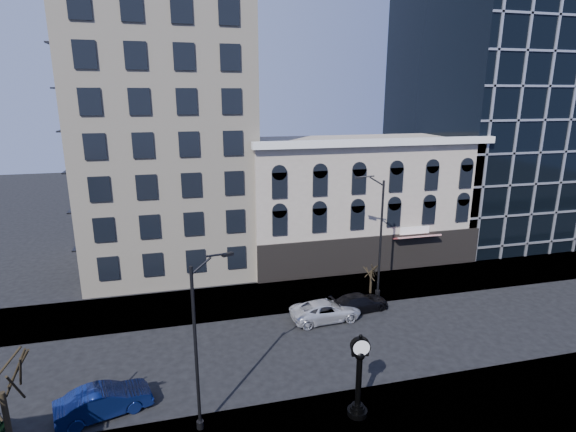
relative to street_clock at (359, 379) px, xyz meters
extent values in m
plane|color=black|center=(-2.93, 6.99, -2.21)|extent=(160.00, 160.00, 0.00)
cube|color=#9A988C|center=(-2.93, 14.99, -2.15)|extent=(160.00, 6.00, 0.12)
cube|color=beige|center=(-8.93, 25.99, 16.79)|extent=(15.00, 15.00, 38.00)
cube|color=#B1A291|center=(9.07, 22.99, 3.79)|extent=(22.00, 10.00, 12.00)
cube|color=white|center=(9.07, 17.79, 9.99)|extent=(22.60, 0.80, 0.60)
cube|color=black|center=(9.07, 17.94, -0.41)|extent=(22.00, 0.30, 3.60)
cube|color=maroon|center=(13.07, 17.39, 1.19)|extent=(4.50, 1.18, 0.55)
cube|color=black|center=(29.07, 27.99, 11.79)|extent=(20.00, 20.00, 28.00)
cylinder|color=black|center=(0.00, 0.00, -1.95)|extent=(1.05, 1.05, 0.29)
cylinder|color=black|center=(0.00, 0.00, -1.71)|extent=(0.76, 0.76, 0.19)
cylinder|color=black|center=(0.00, 0.00, -1.54)|extent=(0.57, 0.57, 0.15)
cylinder|color=black|center=(0.00, 0.00, -0.09)|extent=(0.31, 0.31, 2.77)
sphere|color=black|center=(0.00, 0.00, 1.39)|extent=(0.53, 0.53, 0.53)
cube|color=black|center=(0.00, 0.00, 1.49)|extent=(0.88, 0.34, 0.24)
cylinder|color=black|center=(0.00, 0.00, 1.87)|extent=(1.03, 0.46, 0.99)
cylinder|color=white|center=(0.00, -0.16, 1.87)|extent=(0.83, 0.15, 0.84)
cylinder|color=white|center=(0.00, 0.16, 1.87)|extent=(0.83, 0.15, 0.84)
sphere|color=black|center=(0.00, 0.00, 2.44)|extent=(0.19, 0.19, 0.19)
cylinder|color=black|center=(-7.96, 0.99, 2.21)|extent=(0.16, 0.16, 8.61)
cylinder|color=black|center=(-7.96, 0.99, -1.89)|extent=(0.36, 0.36, 0.40)
cube|color=black|center=(-6.22, 1.74, 6.66)|extent=(0.59, 0.42, 0.14)
cylinder|color=black|center=(7.23, 12.99, 2.75)|extent=(0.18, 0.18, 9.68)
cylinder|color=black|center=(7.23, 12.99, -1.87)|extent=(0.41, 0.41, 0.45)
cube|color=black|center=(5.21, 13.70, 7.75)|extent=(0.67, 0.44, 0.16)
cylinder|color=black|center=(6.87, 13.62, -1.09)|extent=(0.20, 0.20, 2.00)
imported|color=#0C194C|center=(-12.73, 3.41, -1.43)|extent=(5.02, 2.89, 1.57)
imported|color=silver|center=(1.80, 10.33, -1.48)|extent=(5.41, 2.75, 1.46)
imported|color=black|center=(4.81, 11.08, -1.53)|extent=(4.93, 2.64, 1.36)
camera|label=1|loc=(-8.34, -18.35, 13.92)|focal=28.00mm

